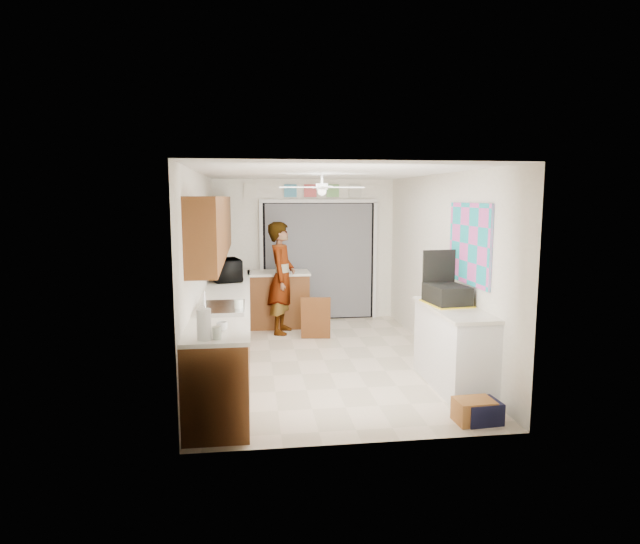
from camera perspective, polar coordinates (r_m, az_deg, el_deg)
name	(u,v)px	position (r m, az deg, el deg)	size (l,w,h in m)	color
floor	(324,360)	(7.35, 0.41, -9.35)	(5.00, 5.00, 0.00)	beige
ceiling	(324,173)	(7.02, 0.43, 10.52)	(5.00, 5.00, 0.00)	white
wall_back	(305,250)	(9.54, -1.65, 2.34)	(3.20, 3.20, 0.00)	white
wall_front	(364,307)	(4.65, 4.68, -3.73)	(3.20, 3.20, 0.00)	white
wall_left	(201,271)	(7.04, -12.59, 0.12)	(5.00, 5.00, 0.00)	white
wall_right	(440,267)	(7.47, 12.68, 0.56)	(5.00, 5.00, 0.00)	white
left_base_cabinets	(226,331)	(7.17, -9.99, -6.18)	(0.60, 4.80, 0.90)	brown
left_countertop	(226,296)	(7.07, -10.00, -2.49)	(0.62, 4.80, 0.04)	white
upper_cabinets	(213,227)	(7.17, -11.31, 4.72)	(0.32, 4.00, 0.80)	brown
sink_basin	(222,309)	(6.08, -10.40, -3.87)	(0.50, 0.76, 0.06)	silver
faucet	(205,301)	(6.08, -12.22, -3.02)	(0.03, 0.03, 0.22)	silver
peninsula_base	(279,300)	(9.13, -4.43, -3.02)	(1.00, 0.60, 0.90)	brown
peninsula_top	(278,273)	(9.05, -4.47, -0.10)	(1.04, 0.64, 0.04)	white
back_opening_recess	(319,261)	(9.56, -0.13, 1.15)	(2.00, 0.06, 2.10)	black
curtain_panel	(319,262)	(9.52, -0.10, 1.12)	(1.90, 0.03, 2.05)	slate
door_trim_left	(262,262)	(9.46, -6.25, 1.03)	(0.06, 0.04, 2.10)	white
door_trim_right	(375,261)	(9.72, 5.86, 1.22)	(0.06, 0.04, 2.10)	white
door_trim_head	(319,201)	(9.47, -0.11, 7.57)	(2.10, 0.04, 0.06)	white
header_frame_1	(290,191)	(9.44, -3.18, 8.65)	(0.22, 0.02, 0.22)	#4798BE
header_frame_2	(310,191)	(9.48, -1.05, 8.66)	(0.22, 0.02, 0.22)	#CF4D50
header_frame_3	(333,191)	(9.53, 1.37, 8.66)	(0.22, 0.02, 0.22)	#74B266
header_frame_4	(355,191)	(9.60, 3.76, 8.64)	(0.22, 0.02, 0.22)	beige
route66_sign	(250,191)	(9.42, -7.48, 8.60)	(0.22, 0.02, 0.26)	silver
right_counter_base	(453,349)	(6.44, 14.05, -7.95)	(0.50, 1.40, 0.90)	white
right_counter_top	(454,309)	(6.32, 14.11, -3.85)	(0.54, 1.44, 0.04)	white
abstract_painting	(469,244)	(6.49, 15.65, 2.91)	(0.03, 1.15, 0.95)	#E755B9
ceiling_fan	(322,187)	(7.21, 0.21, 9.02)	(1.14, 1.14, 0.24)	white
microwave	(226,270)	(8.15, -9.99, 0.21)	(0.59, 0.40, 0.33)	black
cup	(222,326)	(5.15, -10.42, -5.72)	(0.11, 0.11, 0.09)	white
jar_a	(239,306)	(5.94, -8.64, -3.58)	(0.10, 0.10, 0.14)	silver
jar_b	(217,333)	(4.86, -10.95, -6.39)	(0.08, 0.08, 0.12)	silver
paper_towel_roll	(204,324)	(4.85, -12.27, -5.49)	(0.13, 0.13, 0.28)	white
suitcase	(447,295)	(6.46, 13.37, -2.36)	(0.40, 0.53, 0.23)	black
suitcase_rim	(446,304)	(6.48, 13.34, -3.32)	(0.44, 0.58, 0.02)	yellow
suitcase_lid	(439,270)	(6.69, 12.56, 0.18)	(0.42, 0.03, 0.50)	black
cardboard_box	(474,411)	(5.61, 16.11, -14.05)	(0.37, 0.28, 0.23)	#9E6231
navy_crate	(481,411)	(5.64, 16.77, -14.05)	(0.35, 0.30, 0.22)	black
cabinet_door_panel	(316,318)	(8.26, -0.46, -4.94)	(0.46, 0.03, 0.68)	brown
man	(282,278)	(8.61, -4.11, -0.63)	(0.66, 0.43, 1.80)	white
dog	(313,319)	(8.78, -0.80, -5.07)	(0.22, 0.52, 0.41)	black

